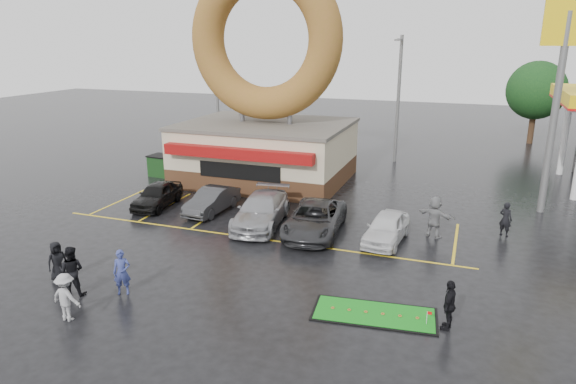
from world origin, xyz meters
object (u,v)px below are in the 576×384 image
(car_black, at_px, (157,195))
(donut_shop, at_px, (265,110))
(putting_green, at_px, (374,314))
(person_cameraman, at_px, (449,305))
(person_blue, at_px, (122,272))
(shell_sign, at_px, (562,68))
(car_white, at_px, (386,228))
(car_silver, at_px, (261,210))
(streetlight_left, at_px, (217,91))
(dumpster, at_px, (164,166))
(car_dgrey, at_px, (212,200))
(car_grey, at_px, (315,219))
(streetlight_mid, at_px, (398,96))

(car_black, bearing_deg, donut_shop, 57.82)
(putting_green, bearing_deg, person_cameraman, -0.77)
(donut_shop, bearing_deg, person_blue, -86.16)
(person_cameraman, bearing_deg, shell_sign, 175.50)
(shell_sign, distance_m, person_blue, 22.19)
(car_white, bearing_deg, putting_green, -78.66)
(car_silver, bearing_deg, person_cameraman, -43.74)
(car_silver, xyz_separation_m, putting_green, (6.81, -6.63, -0.71))
(streetlight_left, bearing_deg, dumpster, -88.12)
(streetlight_left, xyz_separation_m, person_cameraman, (19.08, -21.44, -3.96))
(car_black, height_order, putting_green, car_black)
(car_dgrey, xyz_separation_m, putting_green, (9.98, -7.52, -0.60))
(donut_shop, relative_size, car_dgrey, 3.50)
(streetlight_left, distance_m, car_white, 22.26)
(shell_sign, distance_m, car_black, 21.45)
(car_black, relative_size, car_grey, 0.76)
(car_grey, relative_size, person_cameraman, 3.12)
(car_dgrey, relative_size, car_grey, 0.75)
(car_dgrey, bearing_deg, streetlight_left, 119.99)
(car_dgrey, relative_size, person_cameraman, 2.34)
(car_silver, bearing_deg, car_grey, -11.78)
(donut_shop, relative_size, car_white, 3.54)
(shell_sign, xyz_separation_m, person_blue, (-14.92, -15.07, -6.55))
(donut_shop, distance_m, car_white, 12.62)
(streetlight_left, distance_m, car_black, 15.09)
(car_grey, height_order, car_white, car_grey)
(streetlight_left, distance_m, car_dgrey, 16.01)
(car_dgrey, distance_m, car_silver, 3.30)
(streetlight_mid, distance_m, dumpster, 17.12)
(car_silver, bearing_deg, car_dgrey, 156.71)
(car_white, bearing_deg, streetlight_left, 142.15)
(shell_sign, xyz_separation_m, person_cameraman, (-3.92, -13.52, -6.55))
(streetlight_mid, bearing_deg, donut_shop, -131.38)
(car_dgrey, height_order, person_cameraman, person_cameraman)
(car_silver, distance_m, car_white, 6.08)
(shell_sign, bearing_deg, car_grey, -145.47)
(car_silver, bearing_deg, putting_green, -51.82)
(car_silver, relative_size, person_blue, 3.08)
(car_black, xyz_separation_m, car_silver, (6.38, -0.71, 0.08))
(donut_shop, xyz_separation_m, person_cameraman, (12.08, -14.49, -3.64))
(car_dgrey, relative_size, putting_green, 0.91)
(streetlight_mid, height_order, dumpster, streetlight_mid)
(streetlight_mid, bearing_deg, car_silver, -104.35)
(streetlight_left, distance_m, car_grey, 20.08)
(streetlight_mid, height_order, putting_green, streetlight_mid)
(car_white, relative_size, person_cameraman, 2.31)
(car_black, xyz_separation_m, car_grey, (9.15, -0.91, 0.05))
(person_cameraman, bearing_deg, dumpster, -113.18)
(streetlight_mid, bearing_deg, shell_sign, -44.73)
(dumpster, relative_size, putting_green, 0.43)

